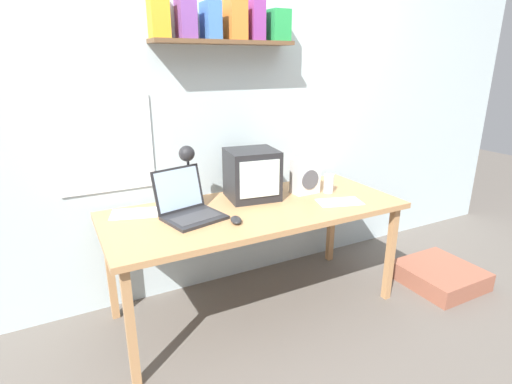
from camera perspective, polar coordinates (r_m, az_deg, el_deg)
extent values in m
plane|color=#605952|center=(2.77, 0.00, -16.04)|extent=(12.00, 12.00, 0.00)
cube|color=silver|center=(2.74, -4.77, 12.71)|extent=(5.60, 0.06, 2.60)
cube|color=white|center=(2.54, -20.77, 6.28)|extent=(0.55, 0.01, 0.57)
cube|color=brown|center=(2.60, -4.55, 20.56)|extent=(0.90, 0.18, 0.02)
cube|color=gold|center=(2.52, -13.76, 23.35)|extent=(0.11, 0.11, 0.25)
cube|color=#774293|center=(2.55, -9.99, 23.17)|extent=(0.10, 0.14, 0.22)
cube|color=#3F72B2|center=(2.59, -6.48, 23.14)|extent=(0.09, 0.15, 0.21)
cube|color=orange|center=(2.66, -3.03, 23.36)|extent=(0.11, 0.15, 0.24)
cube|color=#85368A|center=(2.72, -0.16, 23.41)|extent=(0.08, 0.14, 0.25)
cube|color=green|center=(2.80, 3.12, 22.65)|extent=(0.12, 0.14, 0.19)
cube|color=tan|center=(2.45, 0.00, -2.61)|extent=(1.82, 0.76, 0.03)
cube|color=tan|center=(2.12, -17.48, -18.11)|extent=(0.04, 0.05, 0.67)
cube|color=tan|center=(2.84, 18.64, -8.35)|extent=(0.04, 0.05, 0.67)
cube|color=tan|center=(2.66, -20.10, -10.44)|extent=(0.04, 0.05, 0.67)
cube|color=tan|center=(3.26, 10.70, -4.15)|extent=(0.04, 0.05, 0.67)
cube|color=#232326|center=(2.57, -0.60, 2.57)|extent=(0.35, 0.33, 0.32)
cube|color=silver|center=(2.44, 0.56, 1.87)|extent=(0.26, 0.04, 0.23)
cube|color=#232326|center=(2.29, -8.79, -3.66)|extent=(0.36, 0.32, 0.02)
cube|color=#38383A|center=(2.27, -8.54, -3.56)|extent=(0.29, 0.20, 0.00)
cube|color=#232326|center=(2.37, -11.03, 0.42)|extent=(0.32, 0.14, 0.25)
cube|color=#AAC6E4|center=(2.37, -11.03, 0.42)|extent=(0.29, 0.13, 0.23)
cylinder|color=#232326|center=(2.54, -9.38, -1.45)|extent=(0.11, 0.11, 0.01)
cylinder|color=#232326|center=(2.49, -9.58, 2.15)|extent=(0.02, 0.02, 0.32)
sphere|color=#232326|center=(2.40, -9.87, 5.43)|extent=(0.09, 0.09, 0.09)
cylinder|color=white|center=(2.75, 10.34, 1.21)|extent=(0.07, 0.07, 0.13)
cylinder|color=orange|center=(2.76, 10.32, 0.86)|extent=(0.06, 0.06, 0.09)
cube|color=silver|center=(2.70, 7.02, 2.31)|extent=(0.18, 0.12, 0.24)
cylinder|color=#4C4C51|center=(2.66, 7.76, 1.75)|extent=(0.13, 0.01, 0.13)
ellipsoid|color=#232326|center=(2.22, -2.87, -4.01)|extent=(0.08, 0.12, 0.03)
cube|color=white|center=(2.59, 11.84, -1.39)|extent=(0.31, 0.23, 0.00)
cube|color=white|center=(2.45, -16.96, -2.93)|extent=(0.31, 0.24, 0.00)
cube|color=#955540|center=(3.28, 24.77, -10.76)|extent=(0.51, 0.51, 0.13)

